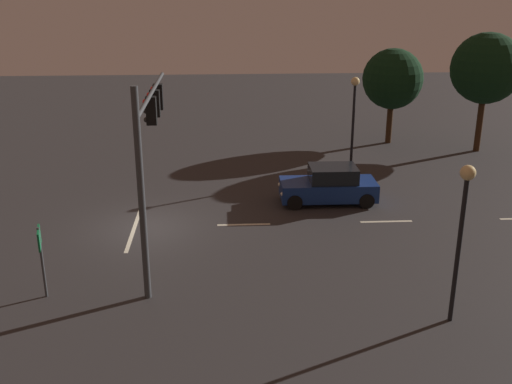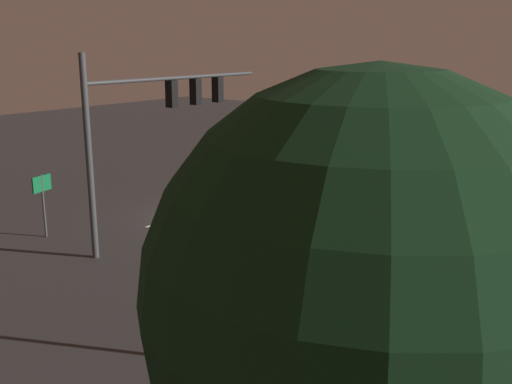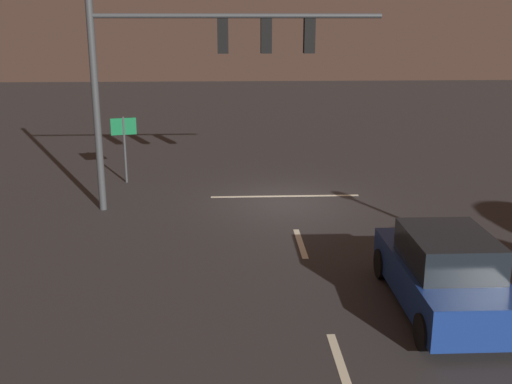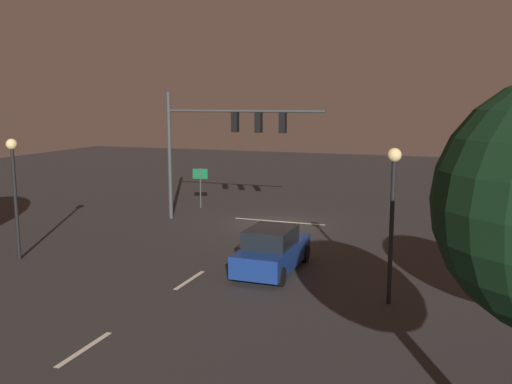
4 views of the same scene
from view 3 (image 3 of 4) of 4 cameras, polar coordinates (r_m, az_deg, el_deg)
The scene contains 7 objects.
ground_plane at distance 20.20m, azimuth 2.84°, elevation -0.79°, with size 80.00×80.00×0.00m, color #2D2B2B.
traffic_signal_assembly at distance 18.63m, azimuth -5.35°, elevation 12.49°, with size 8.61×0.47×6.83m.
lane_dash_far at distance 16.43m, azimuth 4.16°, elevation -4.76°, with size 2.20×0.16×0.01m, color beige.
lane_dash_mid at distance 11.07m, azimuth 7.91°, elevation -15.71°, with size 2.20×0.16×0.01m, color beige.
stop_bar at distance 20.68m, azimuth 2.71°, elevation -0.38°, with size 5.00×0.16×0.01m, color beige.
car_approaching at distance 13.09m, azimuth 17.02°, elevation -7.23°, with size 1.91×4.38×1.70m.
route_sign at distance 22.52m, azimuth -12.18°, elevation 5.17°, with size 0.89×0.27×2.41m.
Camera 3 is at (1.90, 19.26, 5.77)m, focal length 43.02 mm.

